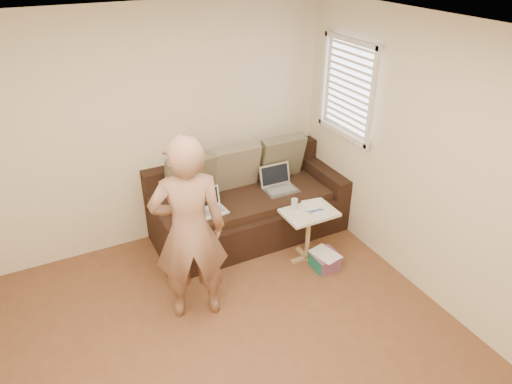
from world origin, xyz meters
TOP-DOWN VIEW (x-y plane):
  - floor at (0.00, 0.00)m, footprint 4.50×4.50m
  - ceiling at (0.00, 0.00)m, footprint 4.50×4.50m
  - wall_back at (0.00, 2.25)m, footprint 4.00×0.00m
  - wall_right at (2.00, 0.00)m, footprint 0.00×4.50m
  - window_blinds at (1.95, 1.50)m, footprint 0.12×0.88m
  - sofa at (0.90, 1.77)m, footprint 2.20×0.95m
  - pillow_left at (0.30, 2.01)m, footprint 0.55×0.29m
  - pillow_mid at (0.85, 2.01)m, footprint 0.55×0.27m
  - pillow_right at (1.45, 2.01)m, footprint 0.55×0.28m
  - laptop_silver at (1.28, 1.70)m, footprint 0.39×0.29m
  - laptop_white at (0.38, 1.62)m, footprint 0.35×0.27m
  - person at (-0.12, 0.85)m, footprint 0.75×0.59m
  - side_table at (1.25, 1.05)m, footprint 0.55×0.39m
  - drinking_glass at (1.13, 1.17)m, footprint 0.07×0.07m
  - scissors at (1.31, 1.02)m, footprint 0.20×0.16m
  - paper_on_table at (1.36, 1.11)m, footprint 0.25×0.33m
  - striped_box at (1.34, 0.83)m, footprint 0.28×0.28m

SIDE VIEW (x-z plane):
  - floor at x=0.00m, z-range 0.00..0.00m
  - striped_box at x=1.34m, z-range 0.00..0.18m
  - side_table at x=1.25m, z-range 0.00..0.61m
  - sofa at x=0.90m, z-range 0.00..0.85m
  - laptop_silver at x=1.28m, z-range 0.39..0.65m
  - laptop_white at x=0.38m, z-range 0.40..0.64m
  - paper_on_table at x=1.36m, z-range 0.61..0.61m
  - scissors at x=1.31m, z-range 0.61..0.62m
  - drinking_glass at x=1.13m, z-range 0.61..0.73m
  - pillow_left at x=0.30m, z-range 0.51..1.07m
  - pillow_mid at x=0.85m, z-range 0.51..1.07m
  - pillow_right at x=1.45m, z-range 0.51..1.07m
  - person at x=-0.12m, z-range 0.00..1.80m
  - wall_back at x=0.00m, z-range -0.70..3.30m
  - wall_right at x=2.00m, z-range -0.95..3.55m
  - window_blinds at x=1.95m, z-range 1.16..2.24m
  - ceiling at x=0.00m, z-range 2.60..2.60m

